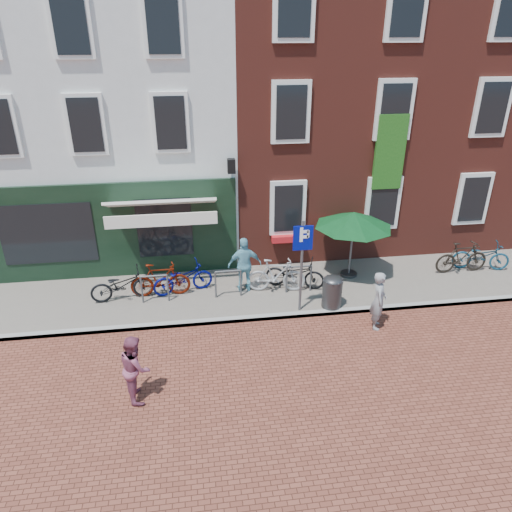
{
  "coord_description": "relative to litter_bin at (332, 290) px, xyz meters",
  "views": [
    {
      "loc": [
        -2.34,
        -10.24,
        6.9
      ],
      "look_at": [
        -0.78,
        0.76,
        1.53
      ],
      "focal_mm": 33.13,
      "sensor_mm": 36.0,
      "label": 1
    }
  ],
  "objects": [
    {
      "name": "ground",
      "position": [
        -1.21,
        -0.3,
        -0.6
      ],
      "size": [
        80.0,
        80.0,
        0.0
      ],
      "primitive_type": "plane",
      "color": "brown"
    },
    {
      "name": "sidewalk",
      "position": [
        -0.21,
        1.2,
        -0.55
      ],
      "size": [
        24.0,
        3.0,
        0.1
      ],
      "primitive_type": "cube",
      "color": "slate",
      "rests_on": "ground"
    },
    {
      "name": "building_stucco",
      "position": [
        -6.21,
        6.7,
        3.9
      ],
      "size": [
        8.0,
        8.0,
        9.0
      ],
      "primitive_type": "cube",
      "color": "silver",
      "rests_on": "ground"
    },
    {
      "name": "building_brick_mid",
      "position": [
        0.79,
        6.7,
        4.4
      ],
      "size": [
        6.0,
        8.0,
        10.0
      ],
      "primitive_type": "cube",
      "color": "maroon",
      "rests_on": "ground"
    },
    {
      "name": "building_brick_right",
      "position": [
        6.79,
        6.7,
        4.4
      ],
      "size": [
        6.0,
        8.0,
        10.0
      ],
      "primitive_type": "cube",
      "color": "maroon",
      "rests_on": "ground"
    },
    {
      "name": "litter_bin",
      "position": [
        0.0,
        0.0,
        0.0
      ],
      "size": [
        0.53,
        0.53,
        0.97
      ],
      "color": "#363739",
      "rests_on": "sidewalk"
    },
    {
      "name": "parking_sign",
      "position": [
        -0.89,
        -0.06,
        1.19
      ],
      "size": [
        0.5,
        0.08,
        2.54
      ],
      "color": "#4C4C4F",
      "rests_on": "sidewalk"
    },
    {
      "name": "parasol",
      "position": [
        1.04,
        1.66,
        1.4
      ],
      "size": [
        2.28,
        2.28,
        2.14
      ],
      "color": "#4C4C4F",
      "rests_on": "sidewalk"
    },
    {
      "name": "woman",
      "position": [
        0.9,
        -0.95,
        0.17
      ],
      "size": [
        0.52,
        0.65,
        1.55
      ],
      "primitive_type": "imported",
      "rotation": [
        0.0,
        0.0,
        1.26
      ],
      "color": "gray",
      "rests_on": "ground"
    },
    {
      "name": "boy",
      "position": [
        -4.89,
        -2.7,
        0.14
      ],
      "size": [
        0.69,
        0.81,
        1.47
      ],
      "primitive_type": "imported",
      "rotation": [
        0.0,
        0.0,
        1.77
      ],
      "color": "#8E435C",
      "rests_on": "ground"
    },
    {
      "name": "cafe_person",
      "position": [
        -2.21,
        1.2,
        0.31
      ],
      "size": [
        0.96,
        0.42,
        1.62
      ],
      "primitive_type": "imported",
      "rotation": [
        0.0,
        0.0,
        3.17
      ],
      "color": "#6DB1C4",
      "rests_on": "sidewalk"
    },
    {
      "name": "bicycle_0",
      "position": [
        -5.61,
        1.17,
        -0.05
      ],
      "size": [
        1.78,
        0.87,
        0.9
      ],
      "primitive_type": "imported",
      "rotation": [
        0.0,
        0.0,
        1.74
      ],
      "color": "black",
      "rests_on": "sidewalk"
    },
    {
      "name": "bicycle_1",
      "position": [
        -4.57,
        1.22,
        -0.0
      ],
      "size": [
        1.66,
        0.47,
        0.99
      ],
      "primitive_type": "imported",
      "rotation": [
        0.0,
        0.0,
        1.57
      ],
      "color": "#4E1004",
      "rests_on": "sidewalk"
    },
    {
      "name": "bicycle_2",
      "position": [
        -3.95,
        1.33,
        -0.05
      ],
      "size": [
        1.8,
        1.0,
        0.9
      ],
      "primitive_type": "imported",
      "rotation": [
        0.0,
        0.0,
        1.82
      ],
      "color": "#04095B",
      "rests_on": "sidewalk"
    },
    {
      "name": "bicycle_3",
      "position": [
        -1.33,
        1.04,
        -0.0
      ],
      "size": [
        1.71,
        0.7,
        0.99
      ],
      "primitive_type": "imported",
      "rotation": [
        0.0,
        0.0,
        1.43
      ],
      "color": "#A3A3A5",
      "rests_on": "sidewalk"
    },
    {
      "name": "bicycle_4",
      "position": [
        -0.76,
        1.18,
        -0.05
      ],
      "size": [
        1.81,
        1.15,
        0.9
      ],
      "primitive_type": "imported",
      "rotation": [
        0.0,
        0.0,
        1.22
      ],
      "color": "black",
      "rests_on": "sidewalk"
    },
    {
      "name": "bicycle_5",
      "position": [
        4.49,
        1.38,
        -0.0
      ],
      "size": [
        1.66,
        0.48,
        0.99
      ],
      "primitive_type": "imported",
      "rotation": [
        0.0,
        0.0,
        1.58
      ],
      "color": "black",
      "rests_on": "sidewalk"
    },
    {
      "name": "bicycle_6",
      "position": [
        5.19,
        1.49,
        -0.05
      ],
      "size": [
        1.8,
        1.0,
        0.9
      ],
      "primitive_type": "imported",
      "rotation": [
        0.0,
        0.0,
        1.32
      ],
      "color": "navy",
      "rests_on": "sidewalk"
    }
  ]
}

